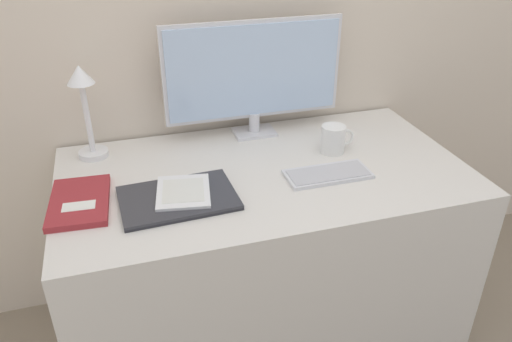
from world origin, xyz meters
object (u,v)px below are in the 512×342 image
Objects in this scene: ereader at (183,192)px; coffee_mug at (334,139)px; monitor at (254,74)px; laptop at (178,198)px; desk_lamp at (84,101)px; notebook at (79,202)px; keyboard at (328,174)px.

coffee_mug reaches higher than ereader.
ereader is 0.58m from coffee_mug.
monitor is 0.58m from laptop.
coffee_mug is at bearing -45.37° from monitor.
desk_lamp is at bearing 122.52° from laptop.
desk_lamp is 1.17× the size of notebook.
coffee_mug is (0.09, 0.16, 0.04)m from keyboard.
laptop reaches higher than keyboard.
laptop is 0.03m from ereader.
monitor is at bearing 1.90° from desk_lamp.
notebook is at bearing 176.14° from keyboard.
notebook is 0.87m from coffee_mug.
desk_lamp reaches higher than coffee_mug.
desk_lamp is 0.86m from coffee_mug.
monitor is 0.55m from ereader.
laptop is 2.89× the size of coffee_mug.
desk_lamp reaches higher than notebook.
monitor is 0.59m from desk_lamp.
notebook is at bearing -152.45° from monitor.
desk_lamp is 2.68× the size of coffee_mug.
monitor is at bearing 27.55° from notebook.
coffee_mug is at bearing -14.32° from desk_lamp.
ereader is at bearing 179.76° from keyboard.
monitor is 2.02× the size of desk_lamp.
monitor reaches higher than laptop.
monitor is 2.37× the size of keyboard.
laptop is 1.08× the size of desk_lamp.
keyboard is at bearing -0.24° from ereader.
coffee_mug is at bearing 6.85° from notebook.
ereader is 0.76× the size of notebook.
notebook is at bearing -98.09° from desk_lamp.
keyboard is at bearing -70.27° from monitor.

